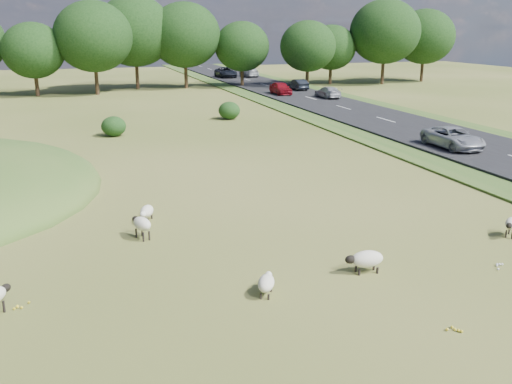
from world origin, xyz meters
The scene contains 15 objects.
ground centered at (0.00, 20.00, 0.00)m, with size 160.00×160.00×0.00m, color #44561B.
road centered at (20.00, 30.00, 0.12)m, with size 8.00×150.00×0.25m, color black.
treeline centered at (-1.06, 55.44, 6.57)m, with size 96.28×14.66×11.70m.
shrubs centered at (-0.13, 28.05, 0.72)m, with size 21.15×7.43×1.54m.
sheep_0 centered at (-3.03, 2.54, 0.60)m, with size 0.83×1.24×0.86m.
sheep_1 centered at (3.55, -2.89, 0.48)m, with size 1.34×0.66×0.77m.
sheep_2 centered at (-0.07, -3.42, 0.40)m, with size 0.85×1.14×0.64m.
sheep_3 centered at (10.47, -1.61, 0.54)m, with size 1.05×0.90×0.77m.
sheep_4 centered at (-2.59, 4.55, 0.41)m, with size 0.84×1.18×0.66m.
car_0 centered at (21.90, 39.76, 0.87)m, with size 1.73×4.25×1.23m, color #A1A2A8.
car_1 centered at (18.10, 69.06, 1.02)m, with size 2.55×5.54×1.54m, color black.
car_2 centered at (18.10, 12.41, 0.91)m, with size 2.17×4.71×1.31m, color #A6A7AD.
car_3 centered at (21.90, 69.08, 0.99)m, with size 2.07×5.09×1.48m, color #AEB2B6.
car_4 centered at (21.90, 48.48, 0.90)m, with size 1.38×3.95×1.30m, color black.
car_5 centered at (18.10, 44.50, 0.96)m, with size 1.68×4.18×1.42m, color maroon.
Camera 1 is at (-5.17, -18.18, 7.76)m, focal length 40.00 mm.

